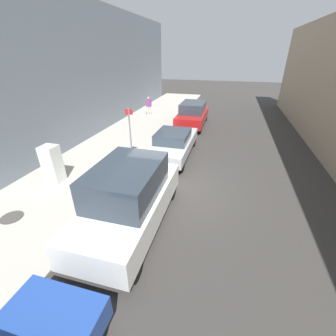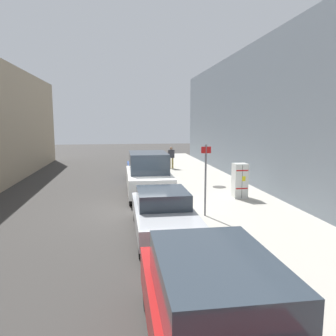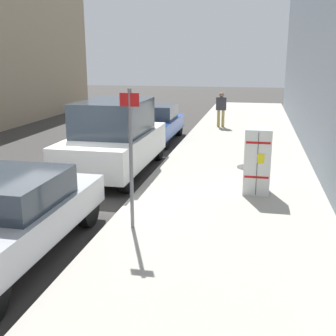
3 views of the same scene
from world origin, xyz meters
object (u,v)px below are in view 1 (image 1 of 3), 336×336
Objects in this scene: pedestrian_standing_near at (149,105)px; parked_van_white at (129,198)px; street_sign_post at (130,133)px; parked_sedan_silver at (174,143)px; discarded_refrigerator at (52,164)px; parked_suv_red at (193,114)px.

parked_van_white reaches higher than pedestrian_standing_near.
parked_sedan_silver is at bearing 39.15° from street_sign_post.
parked_van_white is 5.62m from parked_sedan_silver.
pedestrian_standing_near is at bearing 89.85° from discarded_refrigerator.
parked_sedan_silver is at bearing -90.00° from parked_suv_red.
parked_sedan_silver is (0.00, 5.61, -0.30)m from parked_van_white.
parked_suv_red is at bearing 67.64° from discarded_refrigerator.
parked_sedan_silver is at bearing 90.00° from parked_van_white.
parked_sedan_silver is (1.76, 1.43, -0.87)m from street_sign_post.
street_sign_post reaches higher than parked_van_white.
parked_van_white is (1.76, -4.18, -0.57)m from street_sign_post.
pedestrian_standing_near is at bearing 158.12° from parked_suv_red.
pedestrian_standing_near is (0.03, 11.54, 0.08)m from discarded_refrigerator.
parked_suv_red is at bearing 76.39° from street_sign_post.
parked_sedan_silver is at bearing -66.37° from pedestrian_standing_near.
street_sign_post is 9.19m from pedestrian_standing_near.
street_sign_post is 4.57m from parked_van_white.
parked_sedan_silver is (4.05, -7.45, -0.26)m from pedestrian_standing_near.
discarded_refrigerator is 4.35m from parked_van_white.
parked_van_white is 1.04× the size of parked_sedan_silver.
parked_van_white reaches higher than parked_suv_red.
parked_suv_red is (1.76, 7.26, -0.73)m from street_sign_post.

